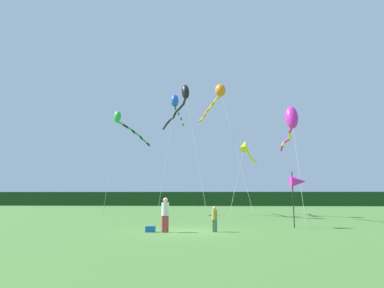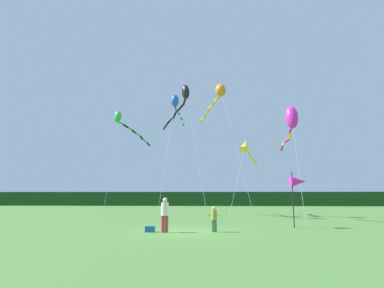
# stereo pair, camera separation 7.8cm
# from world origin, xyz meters

# --- Properties ---
(ground_plane) EXTENTS (120.00, 120.00, 0.00)m
(ground_plane) POSITION_xyz_m (0.00, 0.00, 0.00)
(ground_plane) COLOR #477533
(distant_treeline) EXTENTS (108.00, 3.97, 2.58)m
(distant_treeline) POSITION_xyz_m (0.00, 45.00, 1.29)
(distant_treeline) COLOR #193D19
(distant_treeline) RESTS_ON ground
(person_adult) EXTENTS (0.39, 0.39, 1.77)m
(person_adult) POSITION_xyz_m (-1.03, -0.64, 0.99)
(person_adult) COLOR #B23338
(person_adult) RESTS_ON ground
(person_child) EXTENTS (0.29, 0.29, 1.31)m
(person_child) POSITION_xyz_m (1.53, -0.28, 0.73)
(person_child) COLOR #3F724C
(person_child) RESTS_ON ground
(cooler_box) EXTENTS (0.49, 0.33, 0.31)m
(cooler_box) POSITION_xyz_m (-1.80, -0.53, 0.15)
(cooler_box) COLOR #1959B2
(cooler_box) RESTS_ON ground
(banner_flag_pole) EXTENTS (0.90, 0.70, 3.31)m
(banner_flag_pole) POSITION_xyz_m (6.58, 2.15, 2.69)
(banner_flag_pole) COLOR black
(banner_flag_pole) RESTS_ON ground
(kite_green) EXTENTS (2.95, 7.32, 10.43)m
(kite_green) POSITION_xyz_m (-7.66, 14.65, 9.41)
(kite_green) COLOR #B2B2B2
(kite_green) RESTS_ON ground
(kite_magenta) EXTENTS (0.95, 7.30, 8.40)m
(kite_magenta) POSITION_xyz_m (7.26, 5.73, 7.29)
(kite_magenta) COLOR #B2B2B2
(kite_magenta) RESTS_ON ground
(kite_blue) EXTENTS (1.63, 9.11, 11.64)m
(kite_blue) POSITION_xyz_m (-1.96, 12.77, 10.70)
(kite_blue) COLOR #B2B2B2
(kite_blue) RESTS_ON ground
(kite_yellow) EXTENTS (3.64, 8.44, 7.32)m
(kite_yellow) POSITION_xyz_m (4.80, 13.31, 6.43)
(kite_yellow) COLOR #B2B2B2
(kite_yellow) RESTS_ON ground
(kite_black) EXTENTS (4.93, 10.01, 11.84)m
(kite_black) POSITION_xyz_m (-1.16, 10.90, 10.68)
(kite_black) COLOR #B2B2B2
(kite_black) RESTS_ON ground
(kite_orange) EXTENTS (4.63, 9.15, 12.46)m
(kite_orange) POSITION_xyz_m (2.20, 12.22, 11.53)
(kite_orange) COLOR #B2B2B2
(kite_orange) RESTS_ON ground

